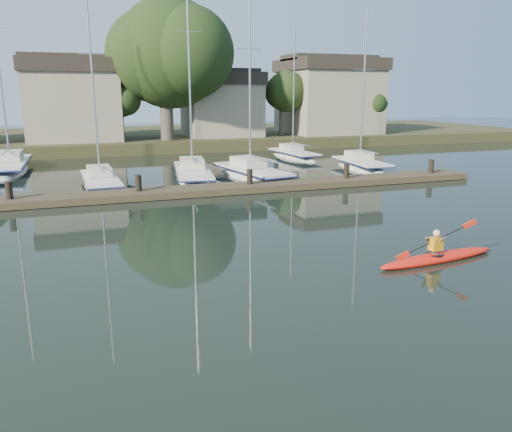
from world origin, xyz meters
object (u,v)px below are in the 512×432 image
object	(u,v)px
dock	(196,190)
sailboat_4	(361,171)
sailboat_1	(101,189)
sailboat_2	(193,182)
sailboat_3	(252,181)
sailboat_7	(294,160)
sailboat_5	(11,174)
kayak	(438,256)

from	to	relation	value
dock	sailboat_4	size ratio (longest dim) A/B	2.86
dock	sailboat_1	size ratio (longest dim) A/B	2.68
sailboat_2	dock	bearing A→B (deg)	-91.80
sailboat_3	sailboat_7	world-z (taller)	sailboat_3
dock	sailboat_4	xyz separation A→B (m)	(13.07, 5.13, -0.40)
sailboat_2	sailboat_4	bearing A→B (deg)	9.07
sailboat_5	kayak	bearing A→B (deg)	-59.09
dock	sailboat_3	size ratio (longest dim) A/B	2.50
kayak	sailboat_5	size ratio (longest dim) A/B	0.29
dock	sailboat_1	distance (m)	6.30
kayak	sailboat_4	xyz separation A→B (m)	(8.11, 18.36, -0.37)
sailboat_4	sailboat_5	size ratio (longest dim) A/B	0.74
sailboat_3	sailboat_4	world-z (taller)	sailboat_3
sailboat_2	sailboat_3	distance (m)	3.73
sailboat_7	sailboat_1	bearing A→B (deg)	-157.25
kayak	sailboat_5	bearing A→B (deg)	114.98
sailboat_5	sailboat_2	bearing A→B (deg)	-33.27
sailboat_2	sailboat_4	distance (m)	12.19
kayak	sailboat_4	size ratio (longest dim) A/B	0.39
kayak	dock	world-z (taller)	kayak
kayak	sailboat_3	bearing A→B (deg)	85.59
sailboat_4	sailboat_7	world-z (taller)	sailboat_7
sailboat_4	sailboat_2	bearing A→B (deg)	-175.06
dock	sailboat_1	xyz separation A→B (m)	(-4.72, 4.16, -0.38)
sailboat_2	sailboat_7	distance (m)	12.59
dock	sailboat_2	size ratio (longest dim) A/B	2.25
sailboat_1	sailboat_4	world-z (taller)	sailboat_1
kayak	sailboat_4	world-z (taller)	sailboat_4
kayak	sailboat_3	xyz separation A→B (m)	(-0.47, 17.21, -0.38)
kayak	sailboat_2	world-z (taller)	sailboat_2
sailboat_1	sailboat_2	world-z (taller)	sailboat_2
sailboat_3	sailboat_5	xyz separation A→B (m)	(-14.86, 8.35, 0.00)
sailboat_5	dock	bearing A→B (deg)	-49.96
sailboat_2	sailboat_7	size ratio (longest dim) A/B	1.28
sailboat_2	kayak	bearing A→B (deg)	-69.10
sailboat_3	sailboat_4	bearing A→B (deg)	-2.66
sailboat_4	sailboat_3	bearing A→B (deg)	-168.27
kayak	sailboat_5	distance (m)	29.81
sailboat_2	sailboat_4	world-z (taller)	sailboat_2
dock	sailboat_4	distance (m)	14.04
sailboat_2	sailboat_5	world-z (taller)	sailboat_5
sailboat_1	sailboat_7	xyz separation A→B (m)	(15.74, 8.26, -0.00)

